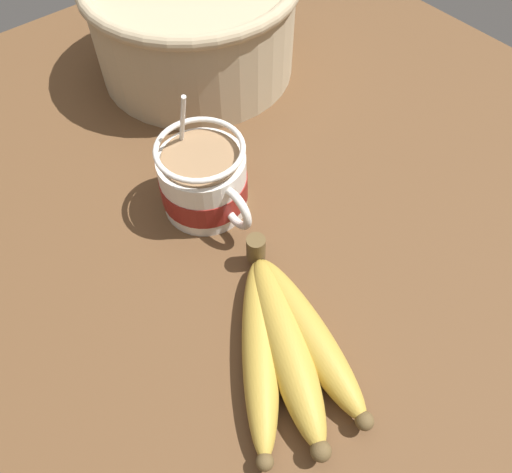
% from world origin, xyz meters
% --- Properties ---
extents(table, '(1.13, 1.13, 0.03)m').
position_xyz_m(table, '(0.00, 0.00, 0.02)').
color(table, brown).
rests_on(table, ground).
extents(coffee_mug, '(0.13, 0.10, 0.14)m').
position_xyz_m(coffee_mug, '(-0.08, 0.02, 0.07)').
color(coffee_mug, white).
rests_on(coffee_mug, table).
extents(banana_bunch, '(0.21, 0.15, 0.04)m').
position_xyz_m(banana_bunch, '(0.12, -0.03, 0.05)').
color(banana_bunch, brown).
rests_on(banana_bunch, table).
extents(woven_basket, '(0.29, 0.29, 0.14)m').
position_xyz_m(woven_basket, '(-0.29, 0.17, 0.11)').
color(woven_basket, tan).
rests_on(woven_basket, table).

